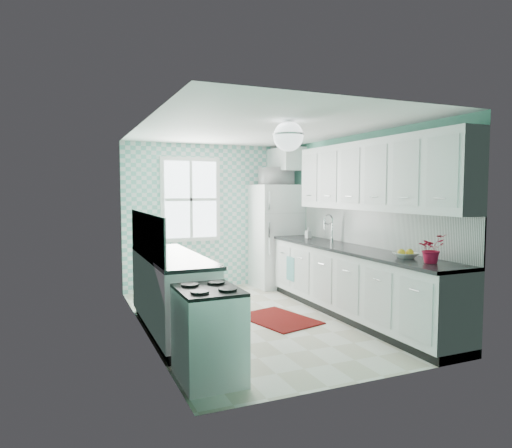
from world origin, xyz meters
name	(u,v)px	position (x,y,z in m)	size (l,w,h in m)	color
floor	(260,320)	(0.00, 0.00, -0.01)	(3.00, 4.40, 0.02)	silver
ceiling	(260,128)	(0.00, 0.00, 2.51)	(3.00, 4.40, 0.02)	white
wall_back	(210,216)	(0.00, 2.21, 1.25)	(3.00, 0.02, 2.50)	#5CAE94
wall_front	(362,244)	(0.00, -2.21, 1.25)	(3.00, 0.02, 2.50)	#5CAE94
wall_left	(143,229)	(-1.51, 0.00, 1.25)	(0.02, 4.40, 2.50)	#5CAE94
wall_right	(356,222)	(1.51, 0.00, 1.25)	(0.02, 4.40, 2.50)	#5CAE94
accent_wall	(210,216)	(0.00, 2.19, 1.25)	(3.00, 0.01, 2.50)	#78C4B5
window	(191,200)	(-0.35, 2.16, 1.55)	(1.04, 0.05, 1.44)	white
backsplash_right	(372,228)	(1.49, -0.40, 1.20)	(0.02, 3.60, 0.51)	white
backsplash_left	(146,234)	(-1.49, -0.07, 1.20)	(0.02, 2.15, 0.51)	white
upper_cabinets_right	(373,176)	(1.33, -0.60, 1.90)	(0.33, 3.20, 0.90)	white
upper_cabinet_fridge	(286,160)	(1.30, 1.83, 2.25)	(0.40, 0.74, 0.40)	white
ceiling_light	(288,136)	(0.00, -0.80, 2.32)	(0.34, 0.34, 0.35)	silver
base_cabinets_right	(353,284)	(1.20, -0.40, 0.45)	(0.60, 3.60, 0.90)	white
countertop_right	(353,249)	(1.19, -0.40, 0.92)	(0.63, 3.60, 0.04)	black
base_cabinets_left	(171,295)	(-1.20, -0.07, 0.45)	(0.60, 2.15, 0.90)	white
countertop_left	(172,256)	(-1.19, -0.07, 0.92)	(0.63, 2.15, 0.04)	black
fridge	(276,236)	(1.11, 1.82, 0.90)	(0.79, 0.78, 1.80)	silver
stove	(209,333)	(-1.20, -1.59, 0.43)	(0.55, 0.68, 0.82)	white
sink	(323,242)	(1.20, 0.40, 0.93)	(0.47, 0.39, 0.53)	silver
rug	(279,319)	(0.21, -0.13, 0.01)	(0.72, 1.03, 0.02)	#680C0B
dish_towel	(291,269)	(0.89, 0.83, 0.48)	(0.02, 0.25, 0.37)	#6EBBBA
fruit_bowl	(406,255)	(1.20, -1.39, 0.97)	(0.26, 0.26, 0.07)	white
potted_plant	(431,249)	(1.20, -1.78, 1.10)	(0.28, 0.24, 0.31)	#A10603
soap_bottle	(308,233)	(1.25, 0.92, 1.03)	(0.08, 0.08, 0.18)	#A1C4D2
microwave	(276,176)	(1.11, 1.82, 1.95)	(0.54, 0.37, 0.30)	white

